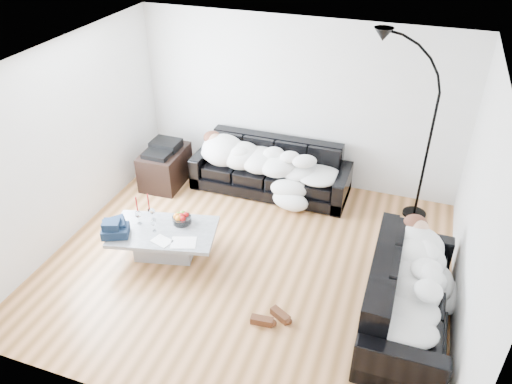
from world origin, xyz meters
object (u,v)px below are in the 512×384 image
(sofa_back, at_px, (271,168))
(wine_glass_b, at_px, (139,218))
(candle_right, at_px, (148,203))
(shoes, at_px, (271,318))
(wine_glass_a, at_px, (153,214))
(sleeper_right, at_px, (413,278))
(sleeper_back, at_px, (270,157))
(floor_lamp, at_px, (429,144))
(sofa_right, at_px, (409,293))
(candle_left, at_px, (137,205))
(av_cabinet, at_px, (165,167))
(stereo, at_px, (163,147))
(coffee_table, at_px, (165,242))
(fruit_bowl, at_px, (182,218))
(wine_glass_c, at_px, (154,226))

(sofa_back, bearing_deg, wine_glass_b, -121.45)
(candle_right, height_order, shoes, candle_right)
(wine_glass_a, bearing_deg, sleeper_right, -5.38)
(sleeper_back, relative_size, floor_lamp, 0.88)
(sofa_right, distance_m, candle_left, 3.61)
(av_cabinet, height_order, stereo, stereo)
(wine_glass_b, xyz_separation_m, floor_lamp, (3.40, 1.99, 0.68))
(candle_right, xyz_separation_m, floor_lamp, (3.42, 1.69, 0.64))
(coffee_table, bearing_deg, fruit_bowl, 55.85)
(sofa_back, relative_size, wine_glass_b, 12.86)
(sleeper_back, height_order, wine_glass_c, sleeper_back)
(wine_glass_c, bearing_deg, floor_lamp, 33.35)
(candle_left, bearing_deg, sleeper_right, -5.89)
(stereo, distance_m, floor_lamp, 3.93)
(wine_glass_c, bearing_deg, wine_glass_b, 164.42)
(candle_left, distance_m, shoes, 2.39)
(sleeper_right, bearing_deg, av_cabinet, 65.90)
(fruit_bowl, relative_size, shoes, 0.58)
(sleeper_back, height_order, candle_right, sleeper_back)
(wine_glass_c, bearing_deg, coffee_table, 26.04)
(wine_glass_a, bearing_deg, sofa_back, 59.52)
(sofa_right, xyz_separation_m, coffee_table, (-3.08, 0.15, -0.22))
(candle_left, height_order, candle_right, candle_right)
(candle_right, bearing_deg, av_cabinet, 109.51)
(sofa_right, bearing_deg, sleeper_right, 0.00)
(sofa_back, height_order, sleeper_right, sleeper_right)
(sleeper_right, height_order, wine_glass_a, sleeper_right)
(fruit_bowl, height_order, floor_lamp, floor_lamp)
(sofa_back, relative_size, av_cabinet, 2.86)
(coffee_table, bearing_deg, stereo, 117.61)
(stereo, xyz_separation_m, floor_lamp, (3.87, 0.41, 0.52))
(stereo, bearing_deg, sleeper_back, 10.88)
(stereo, relative_size, floor_lamp, 0.19)
(sofa_right, relative_size, coffee_table, 1.53)
(wine_glass_a, bearing_deg, wine_glass_b, -132.18)
(sleeper_right, distance_m, av_cabinet, 4.31)
(wine_glass_c, distance_m, candle_left, 0.49)
(coffee_table, bearing_deg, sofa_right, -2.79)
(sofa_back, height_order, fruit_bowl, sofa_back)
(sofa_back, xyz_separation_m, coffee_table, (-0.82, -1.95, -0.20))
(fruit_bowl, distance_m, candle_left, 0.66)
(wine_glass_b, distance_m, wine_glass_c, 0.27)
(coffee_table, height_order, wine_glass_b, wine_glass_b)
(sofa_right, height_order, coffee_table, sofa_right)
(wine_glass_c, bearing_deg, shoes, -19.09)
(candle_left, relative_size, stereo, 0.59)
(stereo, height_order, floor_lamp, floor_lamp)
(coffee_table, xyz_separation_m, wine_glass_a, (-0.24, 0.16, 0.28))
(fruit_bowl, xyz_separation_m, stereo, (-0.99, 1.38, 0.18))
(fruit_bowl, height_order, stereo, stereo)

